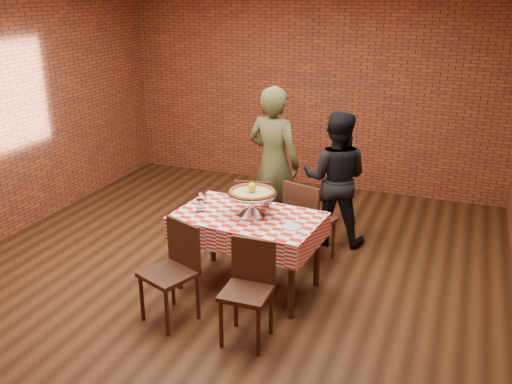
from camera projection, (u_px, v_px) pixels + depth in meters
ground at (225, 274)px, 5.68m from camera, size 6.00×6.00×0.00m
back_wall at (311, 86)px, 7.79m from camera, size 5.50×0.00×5.50m
table at (248, 252)px, 5.31m from camera, size 1.40×0.92×0.75m
tablecloth at (248, 226)px, 5.22m from camera, size 1.44×0.95×0.23m
pizza_stand at (252, 204)px, 5.16m from camera, size 0.50×0.50×0.21m
pizza at (252, 193)px, 5.12m from camera, size 0.46×0.46×0.03m
lemon at (252, 187)px, 5.10m from camera, size 0.08×0.08×0.10m
water_glass_left at (200, 205)px, 5.25m from camera, size 0.08×0.08×0.12m
water_glass_right at (203, 197)px, 5.46m from camera, size 0.08×0.08×0.12m
side_plate at (292, 227)px, 4.91m from camera, size 0.18×0.18×0.01m
sweetener_packet_a at (299, 235)px, 4.76m from camera, size 0.06×0.05×0.00m
sweetener_packet_b at (305, 233)px, 4.80m from camera, size 0.06×0.05×0.00m
condiment_caddy at (266, 200)px, 5.35m from camera, size 0.10×0.08×0.14m
chair_near_left at (169, 275)px, 4.76m from camera, size 0.52×0.52×0.88m
chair_near_right at (246, 295)px, 4.47m from camera, size 0.39×0.39×0.86m
chair_far_left at (255, 213)px, 6.09m from camera, size 0.45×0.45×0.86m
chair_far_right at (310, 221)px, 5.82m from camera, size 0.53×0.53×0.91m
diner_olive at (274, 163)px, 6.30m from camera, size 0.71×0.54×1.76m
diner_black at (335, 179)px, 6.15m from camera, size 0.79×0.65×1.52m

